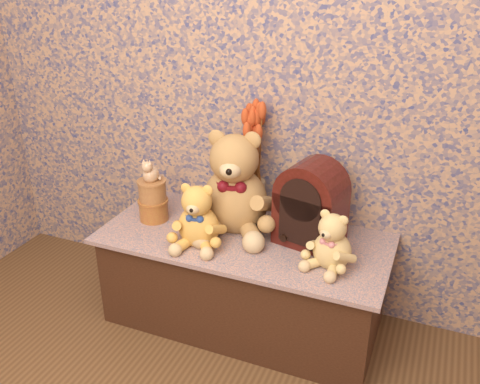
% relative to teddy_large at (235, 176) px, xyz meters
% --- Properties ---
extents(display_shelf, '(1.29, 0.60, 0.46)m').
position_rel_teddy_large_xyz_m(display_shelf, '(0.08, -0.08, -0.48)').
color(display_shelf, '#3C547A').
rests_on(display_shelf, ground).
extents(teddy_large, '(0.49, 0.55, 0.50)m').
position_rel_teddy_large_xyz_m(teddy_large, '(0.00, 0.00, 0.00)').
color(teddy_large, '#A0743E').
rests_on(teddy_large, display_shelf).
extents(teddy_medium, '(0.29, 0.32, 0.30)m').
position_rel_teddy_large_xyz_m(teddy_medium, '(-0.09, -0.20, -0.10)').
color(teddy_medium, gold).
rests_on(teddy_medium, display_shelf).
extents(teddy_small, '(0.27, 0.29, 0.26)m').
position_rel_teddy_large_xyz_m(teddy_small, '(0.49, -0.16, -0.12)').
color(teddy_small, tan).
rests_on(teddy_small, display_shelf).
extents(cathedral_radio, '(0.31, 0.25, 0.38)m').
position_rel_teddy_large_xyz_m(cathedral_radio, '(0.35, -0.01, -0.06)').
color(cathedral_radio, '#3E110B').
rests_on(cathedral_radio, display_shelf).
extents(ceramic_vase, '(0.14, 0.14, 0.18)m').
position_rel_teddy_large_xyz_m(ceramic_vase, '(0.04, 0.13, -0.16)').
color(ceramic_vase, tan).
rests_on(ceramic_vase, display_shelf).
extents(dried_stalks, '(0.27, 0.27, 0.41)m').
position_rel_teddy_large_xyz_m(dried_stalks, '(0.04, 0.13, 0.14)').
color(dried_stalks, '#C6471F').
rests_on(dried_stalks, ceramic_vase).
extents(biscuit_tin_lower, '(0.15, 0.15, 0.10)m').
position_rel_teddy_large_xyz_m(biscuit_tin_lower, '(-0.38, -0.09, -0.20)').
color(biscuit_tin_lower, gold).
rests_on(biscuit_tin_lower, display_shelf).
extents(biscuit_tin_upper, '(0.16, 0.16, 0.10)m').
position_rel_teddy_large_xyz_m(biscuit_tin_upper, '(-0.38, -0.09, -0.10)').
color(biscuit_tin_upper, tan).
rests_on(biscuit_tin_upper, biscuit_tin_lower).
extents(cat_figurine, '(0.09, 0.10, 0.12)m').
position_rel_teddy_large_xyz_m(cat_figurine, '(-0.38, -0.09, 0.01)').
color(cat_figurine, silver).
rests_on(cat_figurine, biscuit_tin_upper).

